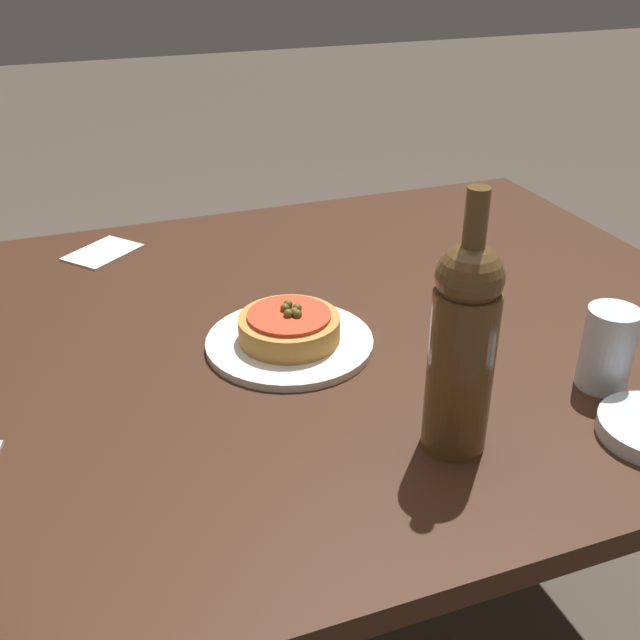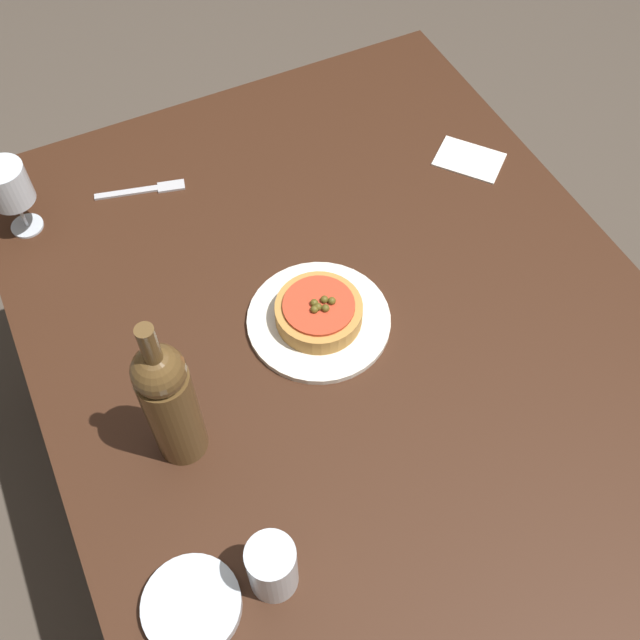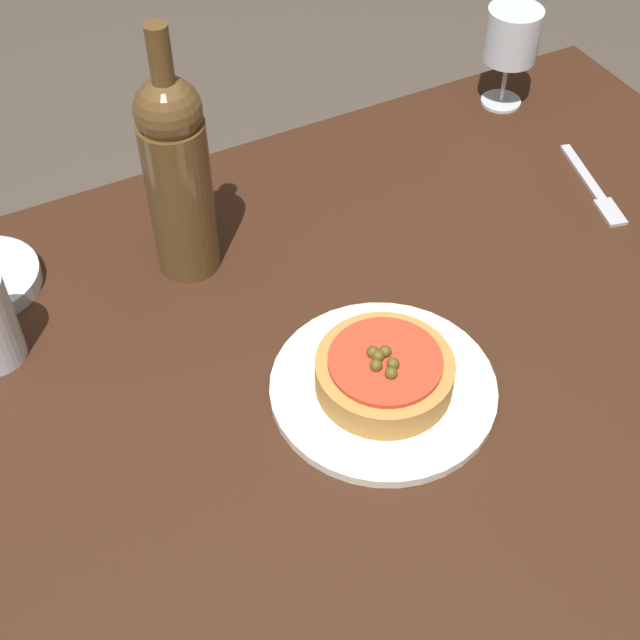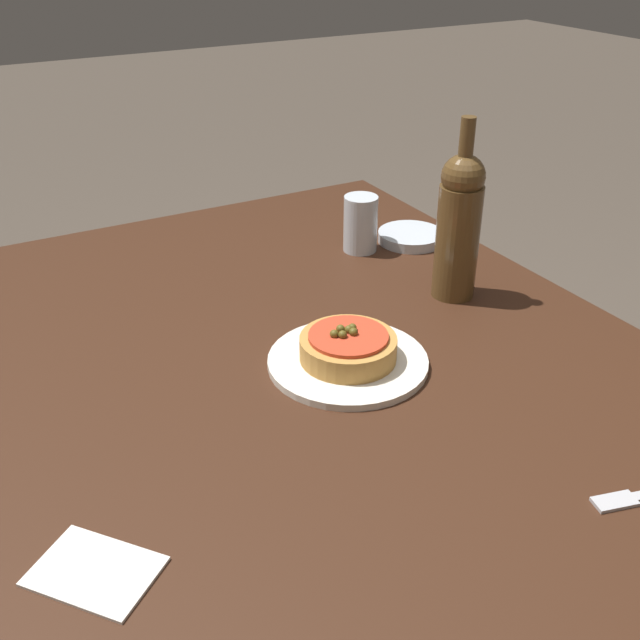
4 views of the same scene
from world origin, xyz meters
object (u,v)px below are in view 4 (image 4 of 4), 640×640
dining_table (308,394)px  dinner_plate (348,361)px  pizza (348,347)px  water_cup (360,224)px  side_bowl (411,237)px  wine_bottle (459,223)px

dining_table → dinner_plate: dinner_plate is taller
pizza → water_cup: bearing=-34.0°
dining_table → pizza: (-0.05, -0.05, 0.10)m
dining_table → water_cup: (0.33, -0.30, 0.13)m
dinner_plate → side_bowl: 0.52m
pizza → wine_bottle: (0.12, -0.30, 0.11)m
wine_bottle → side_bowl: bearing=-17.3°
pizza → wine_bottle: 0.34m
wine_bottle → dining_table: bearing=100.9°
pizza → side_bowl: size_ratio=1.09×
dining_table → side_bowl: size_ratio=10.04×
dining_table → water_cup: bearing=-42.6°
side_bowl → pizza: bearing=134.0°
wine_bottle → water_cup: wine_bottle is taller
dining_table → pizza: 0.12m
dinner_plate → pizza: bearing=26.1°
water_cup → pizza: bearing=146.0°
wine_bottle → water_cup: bearing=9.7°
water_cup → wine_bottle: bearing=-170.3°
water_cup → side_bowl: (-0.01, -0.12, -0.05)m
side_bowl → dining_table: bearing=126.5°
dinner_plate → side_bowl: size_ratio=1.81×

